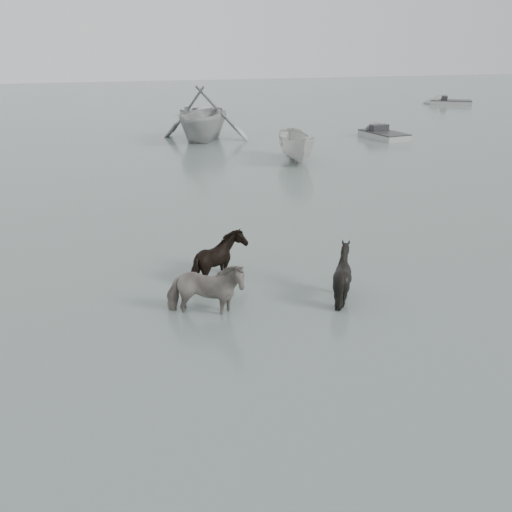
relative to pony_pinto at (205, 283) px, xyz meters
name	(u,v)px	position (x,y,z in m)	size (l,w,h in m)	color
ground	(304,296)	(2.43, 0.35, -0.76)	(140.00, 140.00, 0.00)	#54645E
pony_pinto	(205,283)	(0.00, 0.00, 0.00)	(0.82, 1.80, 1.52)	black
pony_dark	(220,251)	(0.73, 1.91, -0.03)	(1.45, 1.24, 1.46)	black
pony_black	(343,268)	(3.26, 0.08, -0.05)	(1.15, 1.30, 1.43)	black
rowboat_trail	(203,112)	(4.05, 22.29, 0.86)	(5.30, 6.15, 3.24)	#A8ABA8
boat_small	(297,145)	(7.30, 15.06, 0.04)	(1.55, 4.13, 1.60)	beige
skiff_port	(384,132)	(14.51, 19.96, -0.39)	(4.30, 1.60, 0.75)	#9FA29F
skiff_mid	(198,112)	(5.41, 32.31, -0.39)	(5.06, 1.60, 0.75)	#949694
skiff_star	(451,100)	(28.60, 34.73, -0.39)	(4.84, 1.60, 0.75)	#A3A29F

